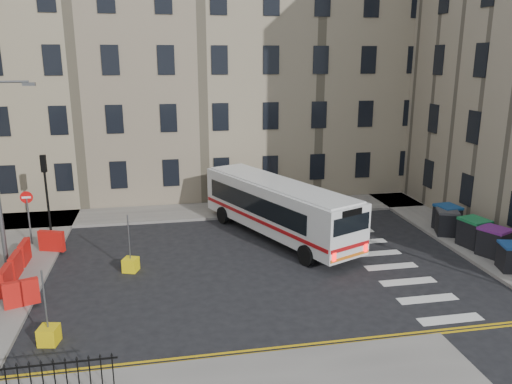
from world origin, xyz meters
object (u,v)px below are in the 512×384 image
object	(u,v)px
wheelie_bin_c	(474,232)
bollard_chevron	(49,335)
wheelie_bin_b	(493,242)
wheelie_bin_d	(447,222)
wheelie_bin_e	(447,218)
wheelie_bin_a	(511,257)
bollard_yellow	(131,265)
bus	(278,206)

from	to	relation	value
wheelie_bin_c	bollard_chevron	xyz separation A→B (m)	(-18.73, -5.04, -0.56)
wheelie_bin_b	wheelie_bin_d	xyz separation A→B (m)	(-0.50, 3.11, -0.02)
wheelie_bin_e	wheelie_bin_a	bearing A→B (deg)	-98.58
wheelie_bin_e	bollard_yellow	bearing A→B (deg)	-179.95
wheelie_bin_c	bollard_yellow	size ratio (longest dim) A/B	2.47
wheelie_bin_e	bollard_chevron	bearing A→B (deg)	-165.25
wheelie_bin_d	bollard_chevron	xyz separation A→B (m)	(-18.39, -6.85, -0.51)
wheelie_bin_a	wheelie_bin_e	distance (m)	5.32
wheelie_bin_e	bus	bearing A→B (deg)	166.26
bollard_chevron	wheelie_bin_a	bearing A→B (deg)	6.55
wheelie_bin_d	wheelie_bin_e	xyz separation A→B (m)	(0.37, 0.60, 0.02)
wheelie_bin_b	wheelie_bin_c	size ratio (longest dim) A/B	1.06
wheelie_bin_c	wheelie_bin_d	xyz separation A→B (m)	(-0.34, 1.82, -0.04)
bus	wheelie_bin_a	world-z (taller)	bus
bus	wheelie_bin_d	bearing A→B (deg)	-34.75
bollard_chevron	wheelie_bin_e	bearing A→B (deg)	21.67
bus	wheelie_bin_d	world-z (taller)	bus
bollard_yellow	bollard_chevron	distance (m)	5.93
bus	wheelie_bin_c	world-z (taller)	bus
bus	wheelie_bin_b	xyz separation A→B (m)	(9.20, -4.80, -0.83)
bus	wheelie_bin_a	size ratio (longest dim) A/B	8.19
wheelie_bin_a	wheelie_bin_e	xyz separation A→B (m)	(0.15, 5.32, 0.08)
bus	wheelie_bin_d	size ratio (longest dim) A/B	7.15
wheelie_bin_c	wheelie_bin_a	bearing A→B (deg)	-105.03
wheelie_bin_d	wheelie_bin_e	world-z (taller)	wheelie_bin_e
wheelie_bin_c	wheelie_bin_e	bearing A→B (deg)	76.43
wheelie_bin_a	bollard_yellow	world-z (taller)	wheelie_bin_a
bus	wheelie_bin_e	bearing A→B (deg)	-30.60
wheelie_bin_a	wheelie_bin_b	distance (m)	1.63
wheelie_bin_a	wheelie_bin_e	size ratio (longest dim) A/B	0.95
bus	bollard_yellow	distance (m)	8.09
bollard_yellow	bollard_chevron	bearing A→B (deg)	-113.26
wheelie_bin_c	bus	bearing A→B (deg)	146.11
wheelie_bin_b	bollard_yellow	xyz separation A→B (m)	(-16.55, 1.71, -0.54)
bus	bollard_yellow	size ratio (longest dim) A/B	17.72
wheelie_bin_e	bollard_chevron	world-z (taller)	wheelie_bin_e
wheelie_bin_b	bollard_yellow	bearing A→B (deg)	149.30
bus	wheelie_bin_b	world-z (taller)	bus
wheelie_bin_b	bollard_yellow	size ratio (longest dim) A/B	2.61
wheelie_bin_a	wheelie_bin_b	world-z (taller)	wheelie_bin_b
wheelie_bin_e	wheelie_bin_c	bearing A→B (deg)	-97.78
bollard_yellow	wheelie_bin_d	bearing A→B (deg)	5.01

